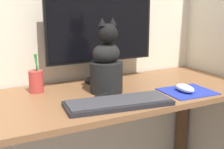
{
  "coord_description": "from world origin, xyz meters",
  "views": [
    {
      "loc": [
        -0.6,
        -1.21,
        1.13
      ],
      "look_at": [
        -0.01,
        -0.08,
        0.82
      ],
      "focal_mm": 50.0,
      "sensor_mm": 36.0,
      "label": 1
    }
  ],
  "objects": [
    {
      "name": "monitor",
      "position": [
        0.08,
        0.19,
        0.98
      ],
      "size": [
        0.57,
        0.17,
        0.46
      ],
      "color": "black",
      "rests_on": "desk"
    },
    {
      "name": "desk",
      "position": [
        0.0,
        0.0,
        0.61
      ],
      "size": [
        1.44,
        0.58,
        0.72
      ],
      "color": "brown",
      "rests_on": "ground_plane"
    },
    {
      "name": "mousepad_right",
      "position": [
        0.35,
        -0.16,
        0.72
      ],
      "size": [
        0.23,
        0.21,
        0.0
      ],
      "rotation": [
        0.0,
        0.0,
        -0.06
      ],
      "color": "#1E2D9E",
      "rests_on": "desk"
    },
    {
      "name": "keyboard",
      "position": [
        -0.03,
        -0.18,
        0.73
      ],
      "size": [
        0.45,
        0.21,
        0.02
      ],
      "rotation": [
        0.0,
        0.0,
        -0.14
      ],
      "color": "black",
      "rests_on": "desk"
    },
    {
      "name": "pen_cup",
      "position": [
        -0.27,
        0.16,
        0.77
      ],
      "size": [
        0.07,
        0.07,
        0.18
      ],
      "color": "#B23833",
      "rests_on": "desk"
    },
    {
      "name": "cat",
      "position": [
        0.02,
        0.01,
        0.84
      ],
      "size": [
        0.2,
        0.2,
        0.34
      ],
      "rotation": [
        0.0,
        0.0,
        0.09
      ],
      "color": "black",
      "rests_on": "desk"
    },
    {
      "name": "computer_mouse_right",
      "position": [
        0.33,
        -0.16,
        0.74
      ],
      "size": [
        0.06,
        0.11,
        0.03
      ],
      "color": "white",
      "rests_on": "mousepad_right"
    }
  ]
}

